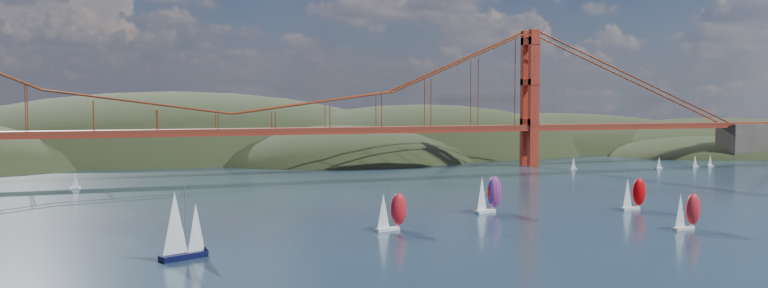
% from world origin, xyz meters
% --- Properties ---
extents(headlands, '(725.00, 225.00, 96.00)m').
position_xyz_m(headlands, '(44.95, 278.29, -12.46)').
color(headlands, black).
rests_on(headlands, ground).
extents(bridge, '(552.00, 12.00, 55.00)m').
position_xyz_m(bridge, '(-1.75, 180.00, 32.23)').
color(bridge, maroon).
rests_on(bridge, ground).
extents(sloop_navy, '(8.78, 6.87, 12.81)m').
position_xyz_m(sloop_navy, '(-29.06, 43.79, 5.65)').
color(sloop_navy, black).
rests_on(sloop_navy, ground).
extents(racer_0, '(7.70, 4.50, 8.63)m').
position_xyz_m(racer_0, '(13.82, 58.02, 4.08)').
color(racer_0, white).
rests_on(racer_0, ground).
extents(racer_1, '(7.50, 3.57, 8.46)m').
position_xyz_m(racer_1, '(71.38, 37.70, 4.00)').
color(racer_1, silver).
rests_on(racer_1, ground).
extents(racer_2, '(7.77, 3.82, 8.74)m').
position_xyz_m(racer_2, '(79.58, 64.79, 4.13)').
color(racer_2, silver).
rests_on(racer_2, ground).
extents(racer_rwb, '(8.74, 5.77, 9.77)m').
position_xyz_m(racer_rwb, '(44.07, 72.79, 4.62)').
color(racer_rwb, silver).
rests_on(racer_rwb, ground).
extents(distant_boat_3, '(3.00, 2.00, 4.70)m').
position_xyz_m(distant_boat_3, '(-50.12, 158.47, 2.41)').
color(distant_boat_3, silver).
rests_on(distant_boat_3, ground).
extents(distant_boat_4, '(3.00, 2.00, 4.70)m').
position_xyz_m(distant_boat_4, '(128.47, 161.20, 2.41)').
color(distant_boat_4, silver).
rests_on(distant_boat_4, ground).
extents(distant_boat_5, '(3.00, 2.00, 4.70)m').
position_xyz_m(distant_boat_5, '(161.32, 151.79, 2.41)').
color(distant_boat_5, silver).
rests_on(distant_boat_5, ground).
extents(distant_boat_6, '(3.00, 2.00, 4.70)m').
position_xyz_m(distant_boat_6, '(180.44, 153.33, 2.41)').
color(distant_boat_6, silver).
rests_on(distant_boat_6, ground).
extents(distant_boat_7, '(3.00, 2.00, 4.70)m').
position_xyz_m(distant_boat_7, '(187.09, 152.26, 2.41)').
color(distant_boat_7, silver).
rests_on(distant_boat_7, ground).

